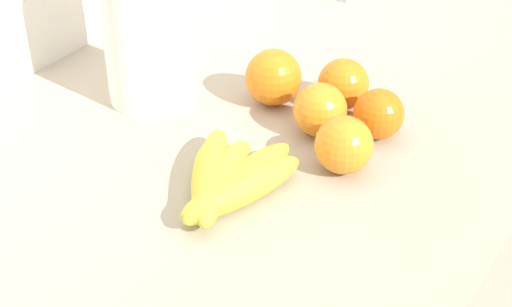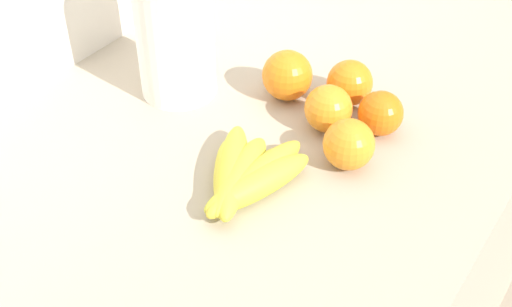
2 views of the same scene
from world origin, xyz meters
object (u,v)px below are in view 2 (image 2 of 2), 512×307
Objects in this scene: orange_right at (381,113)px; paper_towel_roll at (174,25)px; orange_center at (328,109)px; orange_far_right at (350,83)px; banana_bunch at (244,177)px; orange_front at (287,75)px; orange_back_right at (349,144)px.

paper_towel_roll is at bearing 104.43° from orange_right.
orange_center is 0.99× the size of orange_far_right.
banana_bunch is 2.74× the size of orange_far_right.
orange_front is at bearing 68.86° from orange_center.
orange_back_right is 0.33m from paper_towel_roll.
banana_bunch is 2.94× the size of orange_right.
paper_towel_roll is at bearing 100.45° from orange_center.
orange_front is (0.22, 0.07, 0.02)m from banana_bunch.
orange_center and orange_back_right have the same top height.
orange_back_right is 1.01× the size of orange_far_right.
orange_front is at bearing 89.66° from orange_right.
orange_front is at bearing -61.79° from paper_towel_roll.
orange_back_right is 1.08× the size of orange_right.
orange_right reaches higher than banana_bunch.
paper_towel_roll reaches higher than orange_back_right.
orange_back_right is at bearing -37.03° from banana_bunch.
paper_towel_roll is at bearing 58.79° from banana_bunch.
orange_front reaches higher than orange_far_right.
orange_front reaches higher than orange_center.
orange_right is at bearing -119.92° from orange_far_right.
banana_bunch is 0.19m from orange_center.
paper_towel_roll reaches higher than orange_right.
orange_back_right is 0.91× the size of orange_front.
orange_back_right reaches higher than orange_right.
orange_front reaches higher than orange_right.
orange_right is 0.84× the size of orange_front.
orange_back_right is at bearing -92.24° from paper_towel_roll.
orange_center is at bearing -8.53° from banana_bunch.
orange_right is at bearing -90.34° from orange_front.
orange_front is at bearing 115.14° from orange_far_right.
orange_back_right is 0.27× the size of paper_towel_roll.
paper_towel_roll is at bearing 117.10° from orange_far_right.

